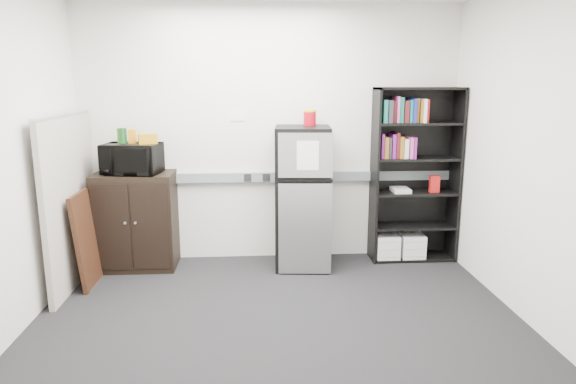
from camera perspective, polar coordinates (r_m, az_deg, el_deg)
The scene contains 16 objects.
floor at distance 4.18m, azimuth -0.99°, elevation -14.99°, with size 4.00×4.00×0.00m, color black.
wall_back at distance 5.49m, azimuth -1.96°, elevation 6.36°, with size 4.00×0.02×2.70m, color silver.
wall_right at distance 4.34m, azimuth 26.40°, elevation 3.53°, with size 0.02×3.50×2.70m, color silver.
electrical_raceway at distance 5.53m, azimuth -1.91°, elevation 1.68°, with size 3.92×0.05×0.10m, color slate.
wall_note at distance 5.47m, azimuth -5.68°, elevation 8.39°, with size 0.14×0.00×0.10m, color white.
bookshelf at distance 5.62m, azimuth 13.70°, elevation 2.26°, with size 0.90×0.34×1.85m.
cubicle_partition at distance 5.21m, azimuth -23.03°, elevation -0.94°, with size 0.06×1.30×1.62m.
cabinet at distance 5.54m, azimuth -16.49°, elevation -3.07°, with size 0.80×0.53×1.00m.
microwave at distance 5.39m, azimuth -16.94°, elevation 3.56°, with size 0.55×0.37×0.30m, color black.
snack_box_a at distance 5.42m, azimuth -18.01°, elevation 5.95°, with size 0.07×0.05×0.15m, color #285E1A.
snack_box_b at distance 5.42m, azimuth -17.84°, elevation 5.96°, with size 0.07×0.05×0.15m, color #0D3917.
snack_box_c at distance 5.40m, azimuth -16.92°, elevation 5.94°, with size 0.07×0.05×0.14m, color orange.
snack_bag at distance 5.32m, azimuth -15.32°, elevation 5.73°, with size 0.18×0.10×0.10m, color #BB8012.
refrigerator at distance 5.29m, azimuth 1.62°, elevation -0.66°, with size 0.59×0.62×1.46m.
coffee_can at distance 5.30m, azimuth 2.44°, elevation 8.36°, with size 0.13×0.13×0.18m.
framed_poster at distance 5.30m, azimuth -21.20°, elevation -4.63°, with size 0.12×0.70×0.90m.
Camera 1 is at (-0.18, -3.71, 1.91)m, focal length 32.00 mm.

